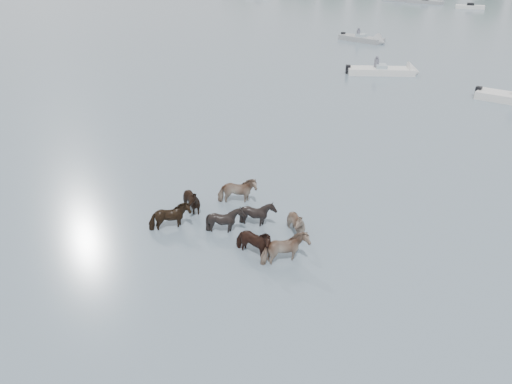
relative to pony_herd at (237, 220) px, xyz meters
The scene contains 4 objects.
ground 0.45m from the pony_herd, 50.98° to the left, with size 400.00×400.00×0.00m, color #4D6270.
pony_herd is the anchor object (origin of this frame).
motorboat_a 25.90m from the pony_herd, 103.58° to the left, with size 5.36×4.38×1.92m.
motorboat_f 39.44m from the pony_herd, 110.90° to the left, with size 5.40×2.29×1.92m.
Camera 1 is at (9.83, -11.61, 8.89)m, focal length 35.53 mm.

